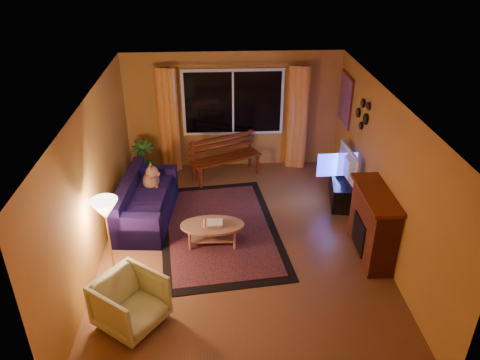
{
  "coord_description": "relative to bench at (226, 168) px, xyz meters",
  "views": [
    {
      "loc": [
        -0.37,
        -6.37,
        4.67
      ],
      "look_at": [
        0.0,
        0.3,
        1.05
      ],
      "focal_mm": 35.0,
      "sensor_mm": 36.0,
      "label": 1
    }
  ],
  "objects": [
    {
      "name": "floor",
      "position": [
        0.18,
        -2.39,
        -0.23
      ],
      "size": [
        4.5,
        6.0,
        0.02
      ],
      "primitive_type": "cube",
      "color": "brown",
      "rests_on": "ground"
    },
    {
      "name": "ceiling",
      "position": [
        0.18,
        -2.39,
        2.29
      ],
      "size": [
        4.5,
        6.0,
        0.02
      ],
      "primitive_type": "cube",
      "color": "white",
      "rests_on": "ground"
    },
    {
      "name": "wall_back",
      "position": [
        0.18,
        0.62,
        1.03
      ],
      "size": [
        4.5,
        0.02,
        2.5
      ],
      "primitive_type": "cube",
      "color": "#BF7D30",
      "rests_on": "ground"
    },
    {
      "name": "wall_left",
      "position": [
        -2.08,
        -2.39,
        1.03
      ],
      "size": [
        0.02,
        6.0,
        2.5
      ],
      "primitive_type": "cube",
      "color": "#BF7D30",
      "rests_on": "ground"
    },
    {
      "name": "wall_right",
      "position": [
        2.44,
        -2.39,
        1.03
      ],
      "size": [
        0.02,
        6.0,
        2.5
      ],
      "primitive_type": "cube",
      "color": "#BF7D30",
      "rests_on": "ground"
    },
    {
      "name": "window",
      "position": [
        0.18,
        0.55,
        1.23
      ],
      "size": [
        2.0,
        0.02,
        1.3
      ],
      "primitive_type": "cube",
      "color": "black",
      "rests_on": "wall_back"
    },
    {
      "name": "curtain_rod",
      "position": [
        0.18,
        0.51,
        2.03
      ],
      "size": [
        3.2,
        0.03,
        0.03
      ],
      "primitive_type": "cylinder",
      "rotation": [
        0.0,
        1.57,
        0.0
      ],
      "color": "#BF8C3F",
      "rests_on": "wall_back"
    },
    {
      "name": "curtain_left",
      "position": [
        -1.17,
        0.49,
        0.9
      ],
      "size": [
        0.36,
        0.36,
        2.24
      ],
      "primitive_type": "cylinder",
      "color": "orange",
      "rests_on": "ground"
    },
    {
      "name": "curtain_right",
      "position": [
        1.53,
        0.49,
        0.9
      ],
      "size": [
        0.36,
        0.36,
        2.24
      ],
      "primitive_type": "cylinder",
      "color": "orange",
      "rests_on": "ground"
    },
    {
      "name": "bench",
      "position": [
        0.0,
        0.0,
        0.0
      ],
      "size": [
        1.53,
        1.01,
        0.44
      ],
      "primitive_type": "cube",
      "rotation": [
        0.0,
        0.0,
        0.43
      ],
      "color": "#521B08",
      "rests_on": "ground"
    },
    {
      "name": "potted_plant",
      "position": [
        -1.73,
        0.04,
        0.19
      ],
      "size": [
        0.48,
        0.48,
        0.83
      ],
      "primitive_type": "imported",
      "rotation": [
        0.0,
        0.0,
        -0.04
      ],
      "color": "#235B1E",
      "rests_on": "ground"
    },
    {
      "name": "sofa",
      "position": [
        -1.46,
        -1.53,
        0.17
      ],
      "size": [
        0.98,
        1.98,
        0.78
      ],
      "primitive_type": "cube",
      "rotation": [
        0.0,
        0.0,
        -0.09
      ],
      "color": "#140B33",
      "rests_on": "ground"
    },
    {
      "name": "dog",
      "position": [
        -1.41,
        -1.1,
        0.4
      ],
      "size": [
        0.34,
        0.45,
        0.47
      ],
      "primitive_type": null,
      "rotation": [
        0.0,
        0.0,
        0.06
      ],
      "color": "#9F6545",
      "rests_on": "sofa"
    },
    {
      "name": "armchair",
      "position": [
        -1.37,
        -4.09,
        0.18
      ],
      "size": [
        1.04,
        1.05,
        0.79
      ],
      "primitive_type": "imported",
      "rotation": [
        0.0,
        0.0,
        0.92
      ],
      "color": "beige",
      "rests_on": "ground"
    },
    {
      "name": "floor_lamp",
      "position": [
        -1.79,
        -3.06,
        0.42
      ],
      "size": [
        0.27,
        0.27,
        1.29
      ],
      "primitive_type": "cylinder",
      "rotation": [
        0.0,
        0.0,
        0.28
      ],
      "color": "#BF8C3F",
      "rests_on": "ground"
    },
    {
      "name": "rug",
      "position": [
        -0.19,
        -1.96,
        -0.21
      ],
      "size": [
        2.35,
        3.37,
        0.02
      ],
      "primitive_type": "cube",
      "rotation": [
        0.0,
        0.0,
        0.12
      ],
      "color": "maroon",
      "rests_on": "ground"
    },
    {
      "name": "coffee_table",
      "position": [
        -0.3,
        -2.36,
        -0.03
      ],
      "size": [
        1.08,
        1.08,
        0.38
      ],
      "primitive_type": "cylinder",
      "rotation": [
        0.0,
        0.0,
        -0.02
      ],
      "color": "#A9735A",
      "rests_on": "ground"
    },
    {
      "name": "tv_console",
      "position": [
        2.18,
        -1.06,
        0.01
      ],
      "size": [
        0.57,
        1.18,
        0.47
      ],
      "primitive_type": "cube",
      "rotation": [
        0.0,
        0.0,
        -0.17
      ],
      "color": "black",
      "rests_on": "ground"
    },
    {
      "name": "television",
      "position": [
        2.18,
        -1.06,
        0.54
      ],
      "size": [
        0.19,
        1.02,
        0.58
      ],
      "primitive_type": "imported",
      "rotation": [
        0.0,
        0.0,
        1.62
      ],
      "color": "black",
      "rests_on": "tv_console"
    },
    {
      "name": "fireplace",
      "position": [
        2.23,
        -2.79,
        0.33
      ],
      "size": [
        0.4,
        1.2,
        1.1
      ],
      "primitive_type": "cube",
      "color": "maroon",
      "rests_on": "ground"
    },
    {
      "name": "mirror_cluster",
      "position": [
        2.39,
        -1.09,
        1.58
      ],
      "size": [
        0.06,
        0.6,
        0.56
      ],
      "primitive_type": null,
      "color": "black",
      "rests_on": "wall_right"
    },
    {
      "name": "painting",
      "position": [
        2.4,
        0.06,
        1.43
      ],
      "size": [
        0.04,
        0.76,
        0.96
      ],
      "primitive_type": "cube",
      "color": "#D9472C",
      "rests_on": "wall_right"
    }
  ]
}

